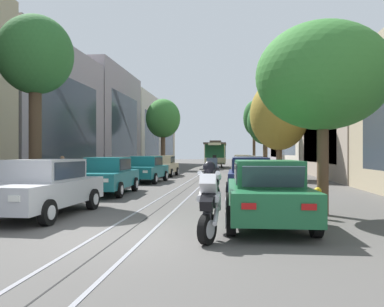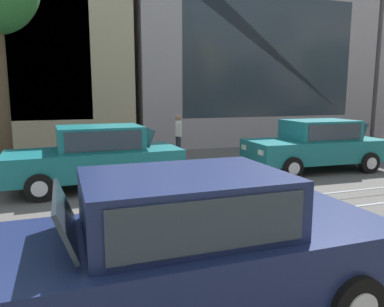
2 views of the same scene
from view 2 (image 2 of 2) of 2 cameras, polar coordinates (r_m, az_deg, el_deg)
name	(u,v)px [view 2 (image 2 of 2)]	position (r m, az deg, el deg)	size (l,w,h in m)	color
parked_car_teal_second_left	(96,157)	(9.76, -14.54, -0.46)	(2.12, 4.41, 1.58)	#196B70
parked_car_teal_mid_left	(316,145)	(12.20, 18.54, 1.25)	(2.12, 4.41, 1.58)	#196B70
parked_car_navy_second_right	(195,244)	(4.07, 0.41, -13.78)	(2.00, 4.36, 1.58)	#19234C
pedestrian_on_left_pavement	(178,133)	(13.96, -2.14, 3.13)	(0.55, 0.27, 1.62)	#282D38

